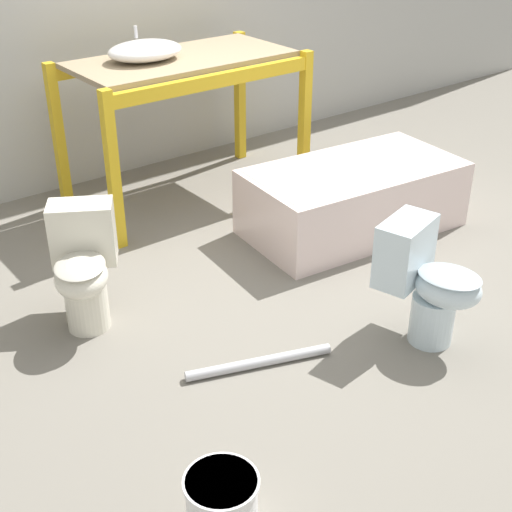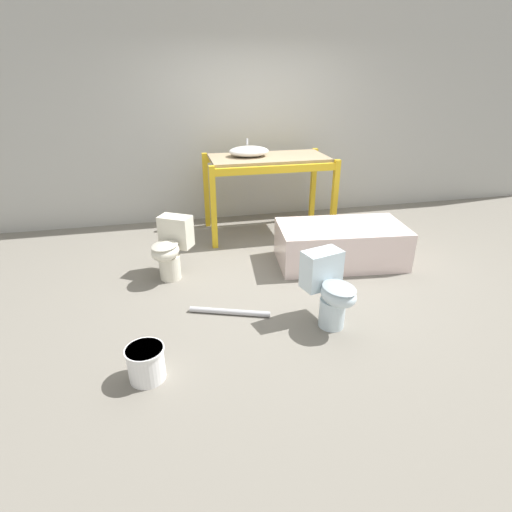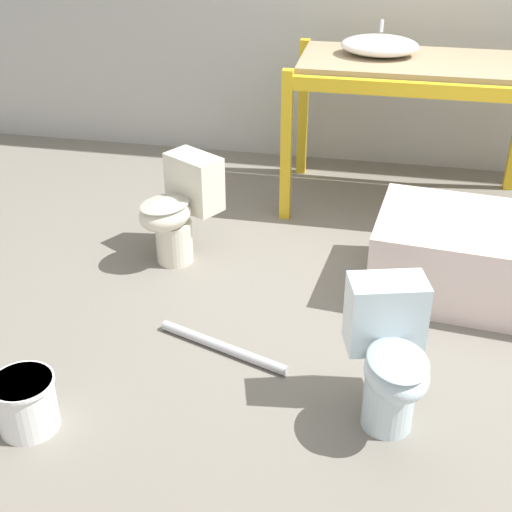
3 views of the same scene
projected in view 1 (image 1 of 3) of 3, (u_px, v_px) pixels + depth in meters
ground_plane at (278, 259)px, 4.56m from camera, size 12.00×12.00×0.00m
shelving_rack at (183, 80)px, 4.99m from camera, size 1.66×0.88×1.05m
sink_basin at (145, 51)px, 4.78m from camera, size 0.52×0.39×0.21m
bathtub_main at (353, 193)px, 4.81m from camera, size 1.52×0.91×0.46m
toilet_near at (83, 266)px, 3.78m from camera, size 0.53×0.61×0.65m
toilet_far at (427, 280)px, 3.65m from camera, size 0.44×0.59×0.65m
bucket_white at (222, 504)px, 2.64m from camera, size 0.29×0.29×0.26m
loose_pipe at (259, 362)px, 3.58m from camera, size 0.73×0.31×0.05m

